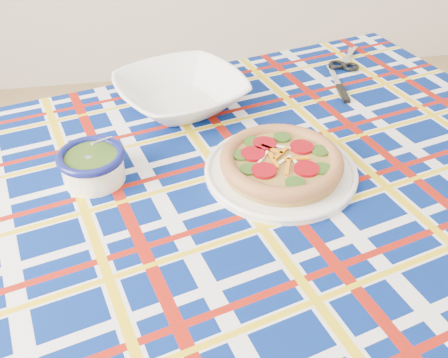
{
  "coord_description": "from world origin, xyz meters",
  "views": [
    {
      "loc": [
        -0.22,
        -0.96,
        1.47
      ],
      "look_at": [
        -0.08,
        -0.16,
        0.83
      ],
      "focal_mm": 40.0,
      "sensor_mm": 36.0,
      "label": 1
    }
  ],
  "objects": [
    {
      "name": "floor",
      "position": [
        0.0,
        0.0,
        0.0
      ],
      "size": [
        4.0,
        4.0,
        0.0
      ],
      "primitive_type": "plane",
      "color": "#A38154",
      "rests_on": "ground"
    },
    {
      "name": "dining_table",
      "position": [
        -0.14,
        -0.18,
        0.73
      ],
      "size": [
        1.94,
        1.48,
        0.81
      ],
      "rotation": [
        0.0,
        0.0,
        0.26
      ],
      "color": "brown",
      "rests_on": "floor"
    },
    {
      "name": "tablecloth",
      "position": [
        -0.14,
        -0.18,
        0.76
      ],
      "size": [
        1.98,
        1.52,
        0.11
      ],
      "primitive_type": null,
      "rotation": [
        0.0,
        0.0,
        0.26
      ],
      "color": "navy",
      "rests_on": "dining_table"
    },
    {
      "name": "main_focaccia_plate",
      "position": [
        0.04,
        -0.14,
        0.85
      ],
      "size": [
        0.45,
        0.45,
        0.07
      ],
      "primitive_type": null,
      "rotation": [
        0.0,
        0.0,
        0.42
      ],
      "color": "olive",
      "rests_on": "tablecloth"
    },
    {
      "name": "pesto_bowl",
      "position": [
        -0.35,
        -0.09,
        0.86
      ],
      "size": [
        0.18,
        0.18,
        0.08
      ],
      "primitive_type": null,
      "rotation": [
        0.0,
        0.0,
        0.32
      ],
      "color": "#21390F",
      "rests_on": "tablecloth"
    },
    {
      "name": "serving_bowl",
      "position": [
        -0.14,
        0.19,
        0.85
      ],
      "size": [
        0.41,
        0.41,
        0.08
      ],
      "primitive_type": "imported",
      "rotation": [
        0.0,
        0.0,
        0.37
      ],
      "color": "white",
      "rests_on": "tablecloth"
    },
    {
      "name": "table_knife",
      "position": [
        0.31,
        0.27,
        0.82
      ],
      "size": [
        0.05,
        0.24,
        0.01
      ],
      "primitive_type": null,
      "rotation": [
        0.0,
        0.0,
        1.45
      ],
      "color": "silver",
      "rests_on": "tablecloth"
    },
    {
      "name": "kitchen_scissors",
      "position": [
        0.41,
        0.4,
        0.82
      ],
      "size": [
        0.19,
        0.22,
        0.02
      ],
      "primitive_type": null,
      "rotation": [
        0.0,
        0.0,
        1.0
      ],
      "color": "silver",
      "rests_on": "tablecloth"
    }
  ]
}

